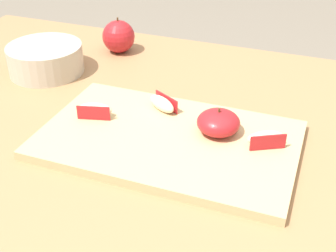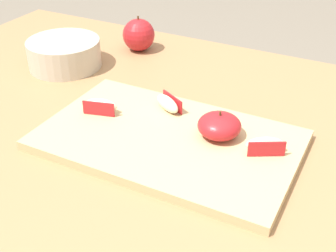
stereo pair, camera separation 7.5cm
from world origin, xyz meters
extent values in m
cube|color=#9E754C|center=(0.00, 0.00, 0.76)|extent=(1.48, 0.90, 0.03)
cube|color=#9E754C|center=(-0.68, 0.39, 0.37)|extent=(0.06, 0.06, 0.74)
cube|color=tan|center=(-0.04, -0.02, 0.78)|extent=(0.43, 0.26, 0.02)
ellipsoid|color=#B21E23|center=(0.04, 0.02, 0.81)|extent=(0.07, 0.07, 0.04)
cylinder|color=#4C3319|center=(0.04, 0.02, 0.83)|extent=(0.00, 0.00, 0.01)
ellipsoid|color=beige|center=(0.12, 0.01, 0.80)|extent=(0.06, 0.05, 0.03)
cube|color=#B21E23|center=(0.12, 0.00, 0.80)|extent=(0.05, 0.03, 0.03)
ellipsoid|color=beige|center=(-0.19, -0.01, 0.80)|extent=(0.07, 0.04, 0.03)
cube|color=#B21E23|center=(-0.18, -0.02, 0.80)|extent=(0.06, 0.02, 0.03)
ellipsoid|color=beige|center=(-0.08, 0.06, 0.80)|extent=(0.06, 0.05, 0.03)
cube|color=#B21E23|center=(-0.08, 0.07, 0.80)|extent=(0.05, 0.03, 0.03)
sphere|color=#B21E23|center=(-0.30, 0.31, 0.81)|extent=(0.08, 0.08, 0.08)
cylinder|color=#4C3319|center=(-0.30, 0.31, 0.85)|extent=(0.00, 0.00, 0.01)
cylinder|color=#BCB29E|center=(-0.40, 0.15, 0.80)|extent=(0.16, 0.16, 0.06)
cylinder|color=white|center=(-0.40, 0.15, 0.81)|extent=(0.14, 0.14, 0.05)
camera|label=1|loc=(0.18, -0.62, 1.21)|focal=48.14mm
camera|label=2|loc=(0.25, -0.59, 1.21)|focal=48.14mm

